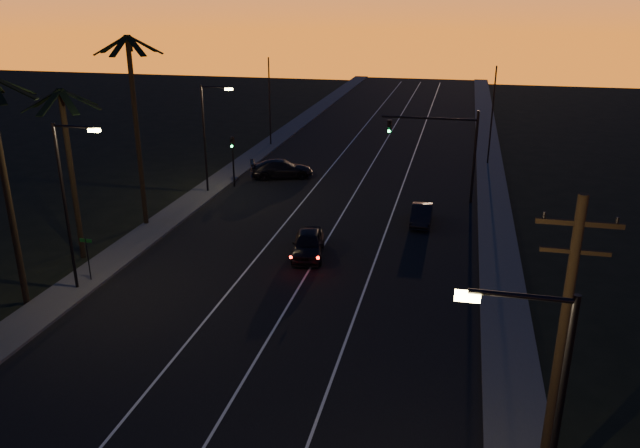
% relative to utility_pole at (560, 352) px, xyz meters
% --- Properties ---
extents(road, '(20.00, 170.00, 0.01)m').
position_rel_utility_pole_xyz_m(road, '(-11.60, 20.00, -5.31)').
color(road, black).
rests_on(road, ground).
extents(sidewalk_left, '(2.40, 170.00, 0.16)m').
position_rel_utility_pole_xyz_m(sidewalk_left, '(-22.80, 20.00, -5.24)').
color(sidewalk_left, '#3B3B38').
rests_on(sidewalk_left, ground).
extents(sidewalk_right, '(2.40, 170.00, 0.16)m').
position_rel_utility_pole_xyz_m(sidewalk_right, '(-0.40, 20.00, -5.24)').
color(sidewalk_right, '#3B3B38').
rests_on(sidewalk_right, ground).
extents(lane_stripe_left, '(0.12, 160.00, 0.01)m').
position_rel_utility_pole_xyz_m(lane_stripe_left, '(-14.60, 20.00, -5.30)').
color(lane_stripe_left, silver).
rests_on(lane_stripe_left, road).
extents(lane_stripe_mid, '(0.12, 160.00, 0.01)m').
position_rel_utility_pole_xyz_m(lane_stripe_mid, '(-11.10, 20.00, -5.30)').
color(lane_stripe_mid, silver).
rests_on(lane_stripe_mid, road).
extents(lane_stripe_right, '(0.12, 160.00, 0.01)m').
position_rel_utility_pole_xyz_m(lane_stripe_right, '(-7.60, 20.00, -5.30)').
color(lane_stripe_right, silver).
rests_on(lane_stripe_right, road).
extents(palm_near, '(4.25, 4.16, 11.53)m').
position_rel_utility_pole_xyz_m(palm_near, '(-24.20, 8.00, 1.76)').
color(palm_near, black).
rests_on(palm_near, ground).
extents(palm_mid, '(4.25, 4.16, 10.03)m').
position_rel_utility_pole_xyz_m(palm_mid, '(-24.80, 14.00, 0.94)').
color(palm_mid, black).
rests_on(palm_mid, ground).
extents(palm_far, '(4.25, 4.16, 12.53)m').
position_rel_utility_pole_xyz_m(palm_far, '(-23.80, 20.00, 2.30)').
color(palm_far, black).
rests_on(palm_far, ground).
extents(streetlight_left_near, '(2.55, 0.26, 9.00)m').
position_rel_utility_pole_xyz_m(streetlight_left_near, '(-22.30, 10.00, 0.01)').
color(streetlight_left_near, black).
rests_on(streetlight_left_near, ground).
extents(streetlight_left_far, '(2.55, 0.26, 8.50)m').
position_rel_utility_pole_xyz_m(streetlight_left_far, '(-22.29, 28.00, -0.25)').
color(streetlight_left_far, black).
rests_on(streetlight_left_far, ground).
extents(streetlight_right_near, '(2.55, 0.26, 9.00)m').
position_rel_utility_pole_xyz_m(streetlight_right_near, '(-0.90, -4.00, 0.01)').
color(streetlight_right_near, black).
rests_on(streetlight_right_near, ground).
extents(street_sign, '(0.70, 0.06, 2.60)m').
position_rel_utility_pole_xyz_m(street_sign, '(-22.40, 11.00, -3.66)').
color(street_sign, black).
rests_on(street_sign, ground).
extents(utility_pole, '(2.20, 0.28, 10.00)m').
position_rel_utility_pole_xyz_m(utility_pole, '(0.00, 0.00, 0.00)').
color(utility_pole, black).
rests_on(utility_pole, ground).
extents(signal_mast, '(7.10, 0.41, 7.00)m').
position_rel_utility_pole_xyz_m(signal_mast, '(-4.46, 29.99, -0.53)').
color(signal_mast, black).
rests_on(signal_mast, ground).
extents(signal_post, '(0.28, 0.37, 4.20)m').
position_rel_utility_pole_xyz_m(signal_post, '(-21.10, 29.98, -2.42)').
color(signal_post, black).
rests_on(signal_post, ground).
extents(far_pole_left, '(0.14, 0.14, 9.00)m').
position_rel_utility_pole_xyz_m(far_pole_left, '(-22.60, 45.00, -0.82)').
color(far_pole_left, black).
rests_on(far_pole_left, ground).
extents(far_pole_right, '(0.14, 0.14, 9.00)m').
position_rel_utility_pole_xyz_m(far_pole_right, '(-0.60, 42.00, -0.82)').
color(far_pole_right, black).
rests_on(far_pole_right, ground).
extents(lead_car, '(2.53, 5.21, 1.53)m').
position_rel_utility_pole_xyz_m(lead_car, '(-11.66, 17.26, -4.54)').
color(lead_car, black).
rests_on(lead_car, road).
extents(right_car, '(1.41, 3.94, 1.29)m').
position_rel_utility_pole_xyz_m(right_car, '(-5.43, 24.47, -4.66)').
color(right_car, black).
rests_on(right_car, road).
extents(cross_car, '(5.77, 3.88, 1.55)m').
position_rel_utility_pole_xyz_m(cross_car, '(-18.04, 33.47, -4.53)').
color(cross_car, black).
rests_on(cross_car, road).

